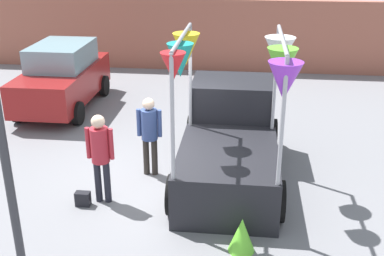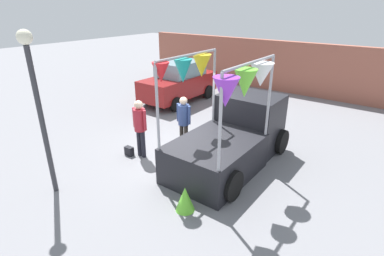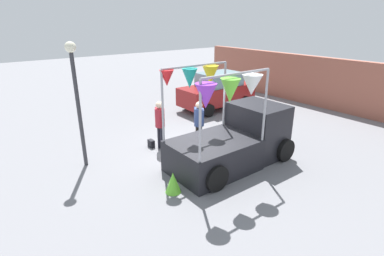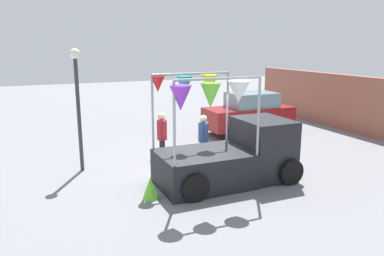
% 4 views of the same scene
% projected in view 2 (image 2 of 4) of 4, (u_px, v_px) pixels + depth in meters
% --- Properties ---
extents(ground_plane, '(60.00, 60.00, 0.00)m').
position_uv_depth(ground_plane, '(183.00, 154.00, 9.36)').
color(ground_plane, slate).
extents(vendor_truck, '(2.49, 4.07, 3.19)m').
position_uv_depth(vendor_truck, '(234.00, 132.00, 8.63)').
color(vendor_truck, black).
rests_on(vendor_truck, ground).
extents(parked_car, '(1.88, 4.00, 1.88)m').
position_uv_depth(parked_car, '(179.00, 82.00, 14.13)').
color(parked_car, maroon).
rests_on(parked_car, ground).
extents(person_customer, '(0.53, 0.34, 1.79)m').
position_uv_depth(person_customer, '(140.00, 123.00, 8.84)').
color(person_customer, black).
rests_on(person_customer, ground).
extents(person_vendor, '(0.53, 0.34, 1.73)m').
position_uv_depth(person_vendor, '(184.00, 118.00, 9.37)').
color(person_vendor, '#2D2823').
rests_on(person_vendor, ground).
extents(handbag, '(0.28, 0.16, 0.28)m').
position_uv_depth(handbag, '(129.00, 151.00, 9.25)').
color(handbag, black).
rests_on(handbag, ground).
extents(street_lamp, '(0.32, 0.32, 3.88)m').
position_uv_depth(street_lamp, '(36.00, 93.00, 6.58)').
color(street_lamp, '#333338').
rests_on(street_lamp, ground).
extents(brick_boundary_wall, '(18.00, 0.36, 2.60)m').
position_uv_depth(brick_boundary_wall, '(290.00, 67.00, 15.45)').
color(brick_boundary_wall, '#9E5947').
rests_on(brick_boundary_wall, ground).
extents(folded_kite_bundle_lime, '(0.55, 0.55, 0.60)m').
position_uv_depth(folded_kite_bundle_lime, '(185.00, 199.00, 6.72)').
color(folded_kite_bundle_lime, '#66CC33').
rests_on(folded_kite_bundle_lime, ground).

